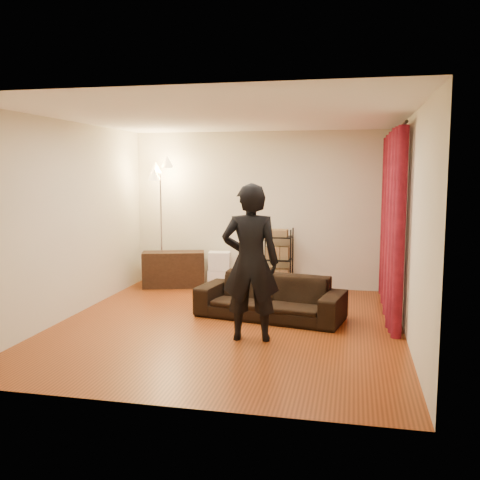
% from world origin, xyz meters
% --- Properties ---
extents(floor, '(5.00, 5.00, 0.00)m').
position_xyz_m(floor, '(0.00, 0.00, 0.00)').
color(floor, brown).
rests_on(floor, ground).
extents(ceiling, '(5.00, 5.00, 0.00)m').
position_xyz_m(ceiling, '(0.00, 0.00, 2.70)').
color(ceiling, white).
rests_on(ceiling, ground).
extents(wall_back, '(5.00, 0.00, 5.00)m').
position_xyz_m(wall_back, '(0.00, 2.50, 1.35)').
color(wall_back, beige).
rests_on(wall_back, ground).
extents(wall_front, '(5.00, 0.00, 5.00)m').
position_xyz_m(wall_front, '(0.00, -2.50, 1.35)').
color(wall_front, beige).
rests_on(wall_front, ground).
extents(wall_left, '(0.00, 5.00, 5.00)m').
position_xyz_m(wall_left, '(-2.25, 0.00, 1.35)').
color(wall_left, beige).
rests_on(wall_left, ground).
extents(wall_right, '(0.00, 5.00, 5.00)m').
position_xyz_m(wall_right, '(2.25, 0.00, 1.35)').
color(wall_right, beige).
rests_on(wall_right, ground).
extents(curtain_rod, '(0.04, 2.65, 0.04)m').
position_xyz_m(curtain_rod, '(2.15, 1.12, 2.58)').
color(curtain_rod, black).
rests_on(curtain_rod, wall_right).
extents(curtain, '(0.22, 2.65, 2.55)m').
position_xyz_m(curtain, '(2.13, 1.12, 1.28)').
color(curtain, maroon).
rests_on(curtain, ground).
extents(sofa, '(2.12, 1.16, 0.59)m').
position_xyz_m(sofa, '(0.49, 0.48, 0.29)').
color(sofa, black).
rests_on(sofa, ground).
extents(person, '(0.74, 0.53, 1.88)m').
position_xyz_m(person, '(0.40, -0.52, 0.94)').
color(person, black).
rests_on(person, ground).
extents(media_cabinet, '(1.14, 0.69, 0.62)m').
position_xyz_m(media_cabinet, '(-1.48, 2.11, 0.31)').
color(media_cabinet, black).
rests_on(media_cabinet, ground).
extents(storage_boxes, '(0.42, 0.35, 0.63)m').
position_xyz_m(storage_boxes, '(-0.69, 2.25, 0.31)').
color(storage_boxes, silver).
rests_on(storage_boxes, ground).
extents(wire_shelf, '(0.58, 0.51, 1.06)m').
position_xyz_m(wire_shelf, '(0.34, 2.23, 0.53)').
color(wire_shelf, black).
rests_on(wire_shelf, ground).
extents(floor_lamp, '(0.47, 0.47, 2.19)m').
position_xyz_m(floor_lamp, '(-1.68, 2.09, 1.10)').
color(floor_lamp, silver).
rests_on(floor_lamp, ground).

